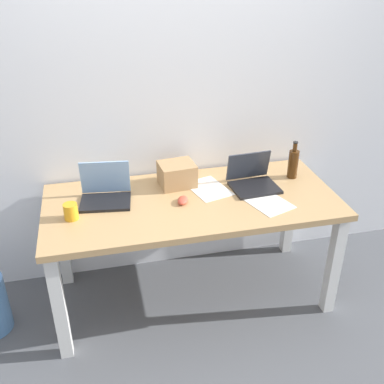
{
  "coord_description": "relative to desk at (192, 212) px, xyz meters",
  "views": [
    {
      "loc": [
        -0.54,
        -2.34,
        2.12
      ],
      "look_at": [
        0.0,
        0.0,
        0.8
      ],
      "focal_mm": 42.42,
      "sensor_mm": 36.0,
      "label": 1
    }
  ],
  "objects": [
    {
      "name": "desk",
      "position": [
        0.0,
        0.0,
        0.0
      ],
      "size": [
        1.78,
        0.8,
        0.75
      ],
      "color": "tan",
      "rests_on": "ground"
    },
    {
      "name": "paper_sheet_front_right",
      "position": [
        0.43,
        -0.14,
        0.1
      ],
      "size": [
        0.3,
        0.35,
        0.0
      ],
      "primitive_type": "cube",
      "rotation": [
        0.0,
        0.0,
        0.35
      ],
      "color": "white",
      "rests_on": "desk"
    },
    {
      "name": "coffee_mug",
      "position": [
        -0.71,
        -0.06,
        0.14
      ],
      "size": [
        0.08,
        0.08,
        0.09
      ],
      "primitive_type": "cylinder",
      "color": "gold",
      "rests_on": "desk"
    },
    {
      "name": "cardboard_box",
      "position": [
        -0.05,
        0.21,
        0.17
      ],
      "size": [
        0.24,
        0.21,
        0.15
      ],
      "primitive_type": "cube",
      "rotation": [
        0.0,
        0.0,
        0.1
      ],
      "color": "tan",
      "rests_on": "desk"
    },
    {
      "name": "laptop_left",
      "position": [
        -0.51,
        0.1,
        0.14
      ],
      "size": [
        0.32,
        0.26,
        0.23
      ],
      "color": "black",
      "rests_on": "desk"
    },
    {
      "name": "paper_sheet_near_back",
      "position": [
        0.13,
        0.11,
        0.1
      ],
      "size": [
        0.28,
        0.34,
        0.0
      ],
      "primitive_type": "cube",
      "rotation": [
        0.0,
        0.0,
        0.28
      ],
      "color": "white",
      "rests_on": "desk"
    },
    {
      "name": "laptop_right",
      "position": [
        0.42,
        0.08,
        0.14
      ],
      "size": [
        0.3,
        0.27,
        0.2
      ],
      "color": "black",
      "rests_on": "desk"
    },
    {
      "name": "back_wall",
      "position": [
        0.0,
        0.46,
        0.64
      ],
      "size": [
        5.2,
        0.08,
        2.6
      ],
      "primitive_type": "cube",
      "color": "white",
      "rests_on": "ground"
    },
    {
      "name": "computer_mouse",
      "position": [
        -0.06,
        -0.03,
        0.11
      ],
      "size": [
        0.09,
        0.11,
        0.03
      ],
      "primitive_type": "ellipsoid",
      "rotation": [
        0.0,
        0.0,
        -0.37
      ],
      "color": "#D84C38",
      "rests_on": "desk"
    },
    {
      "name": "ground_plane",
      "position": [
        0.0,
        0.0,
        -0.66
      ],
      "size": [
        8.0,
        8.0,
        0.0
      ],
      "primitive_type": "plane",
      "color": "#515459"
    },
    {
      "name": "beer_bottle",
      "position": [
        0.71,
        0.14,
        0.2
      ],
      "size": [
        0.07,
        0.07,
        0.25
      ],
      "color": "#47280F",
      "rests_on": "desk"
    }
  ]
}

